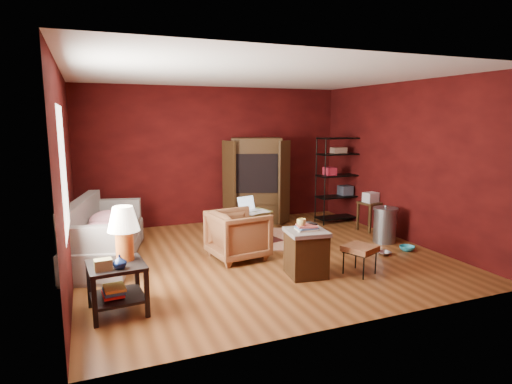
# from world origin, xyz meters

# --- Properties ---
(room) EXTENTS (5.54, 5.04, 2.84)m
(room) POSITION_xyz_m (-0.04, -0.01, 1.40)
(room) COLOR brown
(room) RESTS_ON ground
(sofa) EXTENTS (1.14, 2.24, 0.84)m
(sofa) POSITION_xyz_m (-2.29, 0.65, 0.42)
(sofa) COLOR slate
(sofa) RESTS_ON ground
(armchair) EXTENTS (0.86, 0.90, 0.83)m
(armchair) POSITION_xyz_m (-0.37, 0.02, 0.41)
(armchair) COLOR black
(armchair) RESTS_ON ground
(pet_bowl_steel) EXTENTS (0.22, 0.06, 0.21)m
(pet_bowl_steel) POSITION_xyz_m (1.86, -0.70, 0.11)
(pet_bowl_steel) COLOR #ACAFB3
(pet_bowl_steel) RESTS_ON ground
(pet_bowl_turquoise) EXTENTS (0.25, 0.08, 0.25)m
(pet_bowl_turquoise) POSITION_xyz_m (2.35, -0.65, 0.12)
(pet_bowl_turquoise) COLOR teal
(pet_bowl_turquoise) RESTS_ON ground
(vase) EXTENTS (0.15, 0.16, 0.15)m
(vase) POSITION_xyz_m (-2.23, -1.45, 0.64)
(vase) COLOR #0D1A41
(vase) RESTS_ON side_table
(mug) EXTENTS (0.14, 0.12, 0.12)m
(mug) POSITION_xyz_m (0.16, -1.05, 0.78)
(mug) COLOR #D4BD67
(mug) RESTS_ON hamper
(side_table) EXTENTS (0.65, 0.65, 1.19)m
(side_table) POSITION_xyz_m (-2.20, -1.21, 0.71)
(side_table) COLOR black
(side_table) RESTS_ON ground
(sofa_cushions) EXTENTS (1.29, 2.22, 0.87)m
(sofa_cushions) POSITION_xyz_m (-2.34, 0.68, 0.43)
(sofa_cushions) COLOR slate
(sofa_cushions) RESTS_ON sofa
(hamper) EXTENTS (0.59, 0.59, 0.74)m
(hamper) POSITION_xyz_m (0.26, -1.03, 0.34)
(hamper) COLOR #3C210D
(hamper) RESTS_ON ground
(footstool) EXTENTS (0.53, 0.53, 0.41)m
(footstool) POSITION_xyz_m (0.99, -1.26, 0.36)
(footstool) COLOR black
(footstool) RESTS_ON ground
(rug_round) EXTENTS (1.55, 1.55, 0.01)m
(rug_round) POSITION_xyz_m (0.66, 0.78, 0.01)
(rug_round) COLOR beige
(rug_round) RESTS_ON ground
(rug_oriental) EXTENTS (1.34, 1.04, 0.01)m
(rug_oriental) POSITION_xyz_m (0.03, 0.85, 0.02)
(rug_oriental) COLOR #4F1715
(rug_oriental) RESTS_ON ground
(laptop_desk) EXTENTS (0.74, 0.64, 0.79)m
(laptop_desk) POSITION_xyz_m (0.15, 0.81, 0.49)
(laptop_desk) COLOR olive
(laptop_desk) RESTS_ON ground
(tv_armoire) EXTENTS (1.32, 1.00, 1.77)m
(tv_armoire) POSITION_xyz_m (0.76, 2.09, 0.92)
(tv_armoire) COLOR #3A2310
(tv_armoire) RESTS_ON ground
(wire_shelving) EXTENTS (0.87, 0.39, 1.78)m
(wire_shelving) POSITION_xyz_m (2.37, 1.51, 0.98)
(wire_shelving) COLOR black
(wire_shelving) RESTS_ON ground
(small_stand) EXTENTS (0.43, 0.43, 0.75)m
(small_stand) POSITION_xyz_m (2.58, 0.67, 0.56)
(small_stand) COLOR #3A2310
(small_stand) RESTS_ON ground
(trash_can) EXTENTS (0.48, 0.48, 0.67)m
(trash_can) POSITION_xyz_m (2.32, -0.11, 0.32)
(trash_can) COLOR gray
(trash_can) RESTS_ON ground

